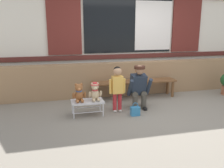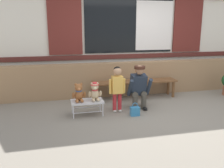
{
  "view_description": "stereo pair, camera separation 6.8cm",
  "coord_description": "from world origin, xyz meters",
  "px_view_note": "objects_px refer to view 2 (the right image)",
  "views": [
    {
      "loc": [
        -2.02,
        -4.45,
        1.76
      ],
      "look_at": [
        -0.81,
        0.42,
        0.55
      ],
      "focal_mm": 39.03,
      "sensor_mm": 36.0,
      "label": 1
    },
    {
      "loc": [
        -1.96,
        -4.47,
        1.76
      ],
      "look_at": [
        -0.81,
        0.42,
        0.55
      ],
      "focal_mm": 39.03,
      "sensor_mm": 36.0,
      "label": 2
    }
  ],
  "objects_px": {
    "small_display_bench": "(87,102)",
    "adult_crouching": "(139,86)",
    "teddy_bear_plain": "(79,93)",
    "teddy_bear_with_hat": "(95,92)",
    "wooden_bench_long": "(135,83)",
    "handbag_on_ground": "(135,111)",
    "child_standing": "(117,84)"
  },
  "relations": [
    {
      "from": "child_standing",
      "to": "handbag_on_ground",
      "type": "relative_size",
      "value": 3.52
    },
    {
      "from": "adult_crouching",
      "to": "child_standing",
      "type": "bearing_deg",
      "value": -166.03
    },
    {
      "from": "teddy_bear_plain",
      "to": "teddy_bear_with_hat",
      "type": "height_order",
      "value": "same"
    },
    {
      "from": "child_standing",
      "to": "small_display_bench",
      "type": "bearing_deg",
      "value": -175.79
    },
    {
      "from": "teddy_bear_with_hat",
      "to": "child_standing",
      "type": "distance_m",
      "value": 0.49
    },
    {
      "from": "teddy_bear_with_hat",
      "to": "child_standing",
      "type": "height_order",
      "value": "child_standing"
    },
    {
      "from": "small_display_bench",
      "to": "teddy_bear_plain",
      "type": "height_order",
      "value": "teddy_bear_plain"
    },
    {
      "from": "teddy_bear_plain",
      "to": "adult_crouching",
      "type": "height_order",
      "value": "adult_crouching"
    },
    {
      "from": "teddy_bear_plain",
      "to": "teddy_bear_with_hat",
      "type": "bearing_deg",
      "value": 0.13
    },
    {
      "from": "teddy_bear_with_hat",
      "to": "handbag_on_ground",
      "type": "xyz_separation_m",
      "value": [
        0.76,
        -0.27,
        -0.38
      ]
    },
    {
      "from": "teddy_bear_with_hat",
      "to": "adult_crouching",
      "type": "distance_m",
      "value": 1.0
    },
    {
      "from": "teddy_bear_plain",
      "to": "child_standing",
      "type": "xyz_separation_m",
      "value": [
        0.79,
        0.05,
        0.13
      ]
    },
    {
      "from": "child_standing",
      "to": "adult_crouching",
      "type": "height_order",
      "value": "child_standing"
    },
    {
      "from": "wooden_bench_long",
      "to": "child_standing",
      "type": "relative_size",
      "value": 2.19
    },
    {
      "from": "teddy_bear_plain",
      "to": "child_standing",
      "type": "distance_m",
      "value": 0.8
    },
    {
      "from": "small_display_bench",
      "to": "teddy_bear_plain",
      "type": "bearing_deg",
      "value": 179.49
    },
    {
      "from": "teddy_bear_with_hat",
      "to": "adult_crouching",
      "type": "relative_size",
      "value": 0.38
    },
    {
      "from": "wooden_bench_long",
      "to": "handbag_on_ground",
      "type": "relative_size",
      "value": 7.72
    },
    {
      "from": "adult_crouching",
      "to": "small_display_bench",
      "type": "bearing_deg",
      "value": -171.33
    },
    {
      "from": "small_display_bench",
      "to": "adult_crouching",
      "type": "relative_size",
      "value": 0.67
    },
    {
      "from": "teddy_bear_with_hat",
      "to": "child_standing",
      "type": "xyz_separation_m",
      "value": [
        0.47,
        0.04,
        0.12
      ]
    },
    {
      "from": "handbag_on_ground",
      "to": "teddy_bear_plain",
      "type": "bearing_deg",
      "value": 166.09
    },
    {
      "from": "handbag_on_ground",
      "to": "wooden_bench_long",
      "type": "bearing_deg",
      "value": 71.95
    },
    {
      "from": "wooden_bench_long",
      "to": "small_display_bench",
      "type": "bearing_deg",
      "value": -145.49
    },
    {
      "from": "wooden_bench_long",
      "to": "teddy_bear_plain",
      "type": "xyz_separation_m",
      "value": [
        -1.46,
        -0.89,
        0.09
      ]
    },
    {
      "from": "wooden_bench_long",
      "to": "small_display_bench",
      "type": "xyz_separation_m",
      "value": [
        -1.3,
        -0.89,
        -0.11
      ]
    },
    {
      "from": "wooden_bench_long",
      "to": "teddy_bear_plain",
      "type": "bearing_deg",
      "value": -148.57
    },
    {
      "from": "teddy_bear_with_hat",
      "to": "handbag_on_ground",
      "type": "bearing_deg",
      "value": -19.44
    },
    {
      "from": "child_standing",
      "to": "handbag_on_ground",
      "type": "distance_m",
      "value": 0.65
    },
    {
      "from": "small_display_bench",
      "to": "handbag_on_ground",
      "type": "distance_m",
      "value": 0.97
    },
    {
      "from": "teddy_bear_plain",
      "to": "teddy_bear_with_hat",
      "type": "xyz_separation_m",
      "value": [
        0.32,
        0.0,
        0.01
      ]
    },
    {
      "from": "adult_crouching",
      "to": "teddy_bear_plain",
      "type": "bearing_deg",
      "value": -172.44
    }
  ]
}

